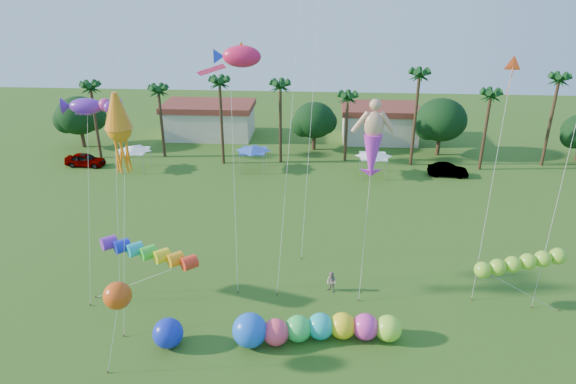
# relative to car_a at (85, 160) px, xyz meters

# --- Properties ---
(tree_line) EXTENTS (69.46, 8.91, 11.00)m
(tree_line) POSITION_rel_car_a_xyz_m (30.13, 7.17, 3.47)
(tree_line) COLOR #3A2819
(tree_line) RESTS_ON ground
(buildings_row) EXTENTS (35.00, 7.00, 4.00)m
(buildings_row) POSITION_rel_car_a_xyz_m (23.47, 13.18, 1.19)
(buildings_row) COLOR beige
(buildings_row) RESTS_ON ground
(tent_row) EXTENTS (31.00, 4.00, 0.60)m
(tent_row) POSITION_rel_car_a_xyz_m (20.56, -0.49, 1.94)
(tent_row) COLOR white
(tent_row) RESTS_ON ground
(car_a) EXTENTS (4.83, 2.12, 1.62)m
(car_a) POSITION_rel_car_a_xyz_m (0.00, 0.00, 0.00)
(car_a) COLOR #4C4C54
(car_a) RESTS_ON ground
(car_b) EXTENTS (4.60, 1.91, 1.48)m
(car_b) POSITION_rel_car_a_xyz_m (43.25, -0.32, -0.07)
(car_b) COLOR #4C4C54
(car_b) RESTS_ON ground
(spectator_b) EXTENTS (1.01, 0.99, 1.64)m
(spectator_b) POSITION_rel_car_a_xyz_m (29.62, -24.53, 0.01)
(spectator_b) COLOR #A5938A
(spectator_b) RESTS_ON ground
(caterpillar_inflatable) EXTENTS (10.96, 3.30, 2.23)m
(caterpillar_inflatable) POSITION_rel_car_a_xyz_m (28.27, -30.11, 0.12)
(caterpillar_inflatable) COLOR #FF4363
(caterpillar_inflatable) RESTS_ON ground
(blue_ball) EXTENTS (1.94, 1.94, 1.94)m
(blue_ball) POSITION_rel_car_a_xyz_m (19.27, -31.23, 0.16)
(blue_ball) COLOR #1629CA
(blue_ball) RESTS_ON ground
(rainbow_tube) EXTENTS (8.84, 4.43, 3.90)m
(rainbow_tube) POSITION_rel_car_a_xyz_m (17.92, -26.73, 2.60)
(rainbow_tube) COLOR #FA341B
(rainbow_tube) RESTS_ON ground
(green_worm) EXTENTS (8.84, 1.79, 3.77)m
(green_worm) POSITION_rel_car_a_xyz_m (39.91, -25.75, 2.27)
(green_worm) COLOR #8AD22E
(green_worm) RESTS_ON ground
(orange_ball_kite) EXTENTS (2.00, 1.76, 5.97)m
(orange_ball_kite) POSITION_rel_car_a_xyz_m (17.37, -33.31, 4.35)
(orange_ball_kite) COLOR #DE4C12
(orange_ball_kite) RESTS_ON ground
(merman_kite) EXTENTS (2.34, 4.05, 13.58)m
(merman_kite) POSITION_rel_car_a_xyz_m (32.15, -22.42, 10.08)
(merman_kite) COLOR tan
(merman_kite) RESTS_ON ground
(fish_kite) EXTENTS (4.13, 5.64, 17.30)m
(fish_kite) POSITION_rel_car_a_xyz_m (22.86, -20.34, 15.62)
(fish_kite) COLOR #E9194D
(fish_kite) RESTS_ON ground
(squid_kite) EXTENTS (1.91, 5.83, 15.11)m
(squid_kite) POSITION_rel_car_a_xyz_m (15.61, -25.77, 11.76)
(squid_kite) COLOR orange
(squid_kite) RESTS_ON ground
(lobster_kite) EXTENTS (4.20, 4.60, 14.47)m
(lobster_kite) POSITION_rel_car_a_xyz_m (12.93, -24.26, 12.88)
(lobster_kite) COLOR #6421A9
(lobster_kite) RESTS_ON ground
(delta_kite_red) EXTENTS (1.92, 3.56, 16.91)m
(delta_kite_red) POSITION_rel_car_a_xyz_m (41.02, -21.62, 15.24)
(delta_kite_red) COLOR #F64D1B
(delta_kite_red) RESTS_ON ground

